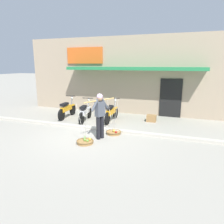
# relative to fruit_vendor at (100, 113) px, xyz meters

# --- Properties ---
(ground_plane) EXTENTS (90.00, 90.00, 0.00)m
(ground_plane) POSITION_rel_fruit_vendor_xyz_m (-0.45, 0.23, -0.98)
(ground_plane) COLOR #9E998C
(sidewalk_curb) EXTENTS (20.00, 0.24, 0.10)m
(sidewalk_curb) POSITION_rel_fruit_vendor_xyz_m (-0.45, 0.93, -0.93)
(sidewalk_curb) COLOR #BAB4A5
(sidewalk_curb) RESTS_ON ground
(fruit_vendor) EXTENTS (0.66, 1.32, 1.70)m
(fruit_vendor) POSITION_rel_fruit_vendor_xyz_m (0.00, 0.00, 0.00)
(fruit_vendor) COLOR black
(fruit_vendor) RESTS_ON ground
(fruit_basket_left_side) EXTENTS (0.61, 0.61, 1.45)m
(fruit_basket_left_side) POSITION_rel_fruit_vendor_xyz_m (-0.31, -0.64, -0.90)
(fruit_basket_left_side) COLOR #9E7542
(fruit_basket_left_side) RESTS_ON ground
(fruit_basket_right_side) EXTENTS (0.61, 0.61, 1.45)m
(fruit_basket_right_side) POSITION_rel_fruit_vendor_xyz_m (0.31, 0.65, -0.90)
(fruit_basket_right_side) COLOR #9E7542
(fruit_basket_right_side) RESTS_ON ground
(motorcycle_nearest_shop) EXTENTS (0.54, 1.82, 1.09)m
(motorcycle_nearest_shop) POSITION_rel_fruit_vendor_xyz_m (-2.81, 2.29, -0.52)
(motorcycle_nearest_shop) COLOR black
(motorcycle_nearest_shop) RESTS_ON ground
(motorcycle_second_in_row) EXTENTS (0.54, 1.81, 1.09)m
(motorcycle_second_in_row) POSITION_rel_fruit_vendor_xyz_m (-1.60, 1.97, -0.52)
(motorcycle_second_in_row) COLOR black
(motorcycle_second_in_row) RESTS_ON ground
(motorcycle_third_in_row) EXTENTS (0.54, 1.82, 1.09)m
(motorcycle_third_in_row) POSITION_rel_fruit_vendor_xyz_m (-0.40, 2.37, -0.52)
(motorcycle_third_in_row) COLOR black
(motorcycle_third_in_row) RESTS_ON ground
(storefront_building) EXTENTS (13.00, 6.00, 4.20)m
(storefront_building) POSITION_rel_fruit_vendor_xyz_m (0.24, 6.76, 1.13)
(storefront_building) COLOR tan
(storefront_building) RESTS_ON ground
(wooden_crate) EXTENTS (0.44, 0.36, 0.32)m
(wooden_crate) POSITION_rel_fruit_vendor_xyz_m (1.44, 3.00, -0.82)
(wooden_crate) COLOR olive
(wooden_crate) RESTS_ON ground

